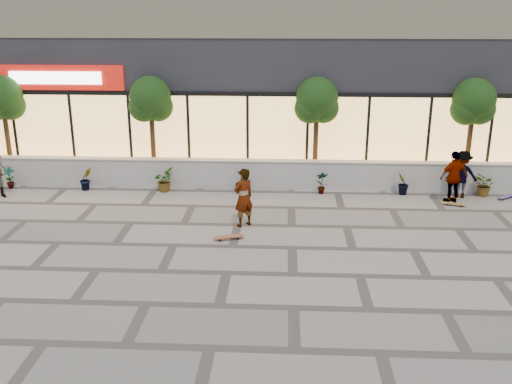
{
  "coord_description": "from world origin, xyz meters",
  "views": [
    {
      "loc": [
        1.39,
        -12.69,
        6.24
      ],
      "look_at": [
        0.6,
        2.5,
        1.3
      ],
      "focal_mm": 40.0,
      "sensor_mm": 36.0,
      "label": 1
    }
  ],
  "objects_px": {
    "tree_mideast": "(317,103)",
    "skater_right_far": "(462,174)",
    "tree_west": "(2,100)",
    "skateboard_right_far": "(506,197)",
    "skateboard_center": "(229,237)",
    "tree_midwest": "(151,102)",
    "skater_right_near": "(454,177)",
    "skateboard_right_near": "(454,204)",
    "skater_center": "(244,198)",
    "tree_east": "(474,104)"
  },
  "relations": [
    {
      "from": "tree_midwest",
      "to": "skater_right_near",
      "type": "distance_m",
      "value": 10.89
    },
    {
      "from": "skater_center",
      "to": "skateboard_right_far",
      "type": "distance_m",
      "value": 9.31
    },
    {
      "from": "skater_right_far",
      "to": "skateboard_center",
      "type": "bearing_deg",
      "value": 42.5
    },
    {
      "from": "skater_center",
      "to": "skater_right_near",
      "type": "distance_m",
      "value": 7.26
    },
    {
      "from": "skater_center",
      "to": "skater_right_near",
      "type": "relative_size",
      "value": 1.01
    },
    {
      "from": "tree_west",
      "to": "skateboard_right_far",
      "type": "relative_size",
      "value": 5.49
    },
    {
      "from": "tree_west",
      "to": "skateboard_center",
      "type": "bearing_deg",
      "value": -32.3
    },
    {
      "from": "tree_mideast",
      "to": "skateboard_right_far",
      "type": "relative_size",
      "value": 5.49
    },
    {
      "from": "tree_mideast",
      "to": "skateboard_right_near",
      "type": "xyz_separation_m",
      "value": [
        4.5,
        -2.34,
        -2.91
      ]
    },
    {
      "from": "skateboard_right_near",
      "to": "tree_mideast",
      "type": "bearing_deg",
      "value": 170.66
    },
    {
      "from": "tree_west",
      "to": "tree_east",
      "type": "xyz_separation_m",
      "value": [
        17.0,
        0.0,
        0.0
      ]
    },
    {
      "from": "skater_center",
      "to": "skater_right_far",
      "type": "xyz_separation_m",
      "value": [
        7.25,
        3.08,
        -0.07
      ]
    },
    {
      "from": "skater_right_near",
      "to": "skateboard_right_far",
      "type": "distance_m",
      "value": 2.18
    },
    {
      "from": "tree_mideast",
      "to": "skateboard_right_near",
      "type": "relative_size",
      "value": 5.41
    },
    {
      "from": "tree_mideast",
      "to": "skater_right_far",
      "type": "distance_m",
      "value": 5.57
    },
    {
      "from": "tree_mideast",
      "to": "skateboard_right_near",
      "type": "bearing_deg",
      "value": -27.48
    },
    {
      "from": "skateboard_right_far",
      "to": "tree_mideast",
      "type": "bearing_deg",
      "value": 131.57
    },
    {
      "from": "skateboard_center",
      "to": "tree_mideast",
      "type": "bearing_deg",
      "value": 46.68
    },
    {
      "from": "skater_right_near",
      "to": "skateboard_right_near",
      "type": "height_order",
      "value": "skater_right_near"
    },
    {
      "from": "skater_right_far",
      "to": "skateboard_right_far",
      "type": "height_order",
      "value": "skater_right_far"
    },
    {
      "from": "skater_right_far",
      "to": "skateboard_center",
      "type": "relative_size",
      "value": 1.88
    },
    {
      "from": "tree_mideast",
      "to": "skater_center",
      "type": "xyz_separation_m",
      "value": [
        -2.31,
        -4.48,
        -2.1
      ]
    },
    {
      "from": "tree_mideast",
      "to": "tree_east",
      "type": "relative_size",
      "value": 1.0
    },
    {
      "from": "tree_west",
      "to": "tree_east",
      "type": "height_order",
      "value": "same"
    },
    {
      "from": "tree_west",
      "to": "tree_mideast",
      "type": "height_order",
      "value": "same"
    },
    {
      "from": "tree_mideast",
      "to": "skateboard_right_far",
      "type": "xyz_separation_m",
      "value": [
        6.47,
        -1.5,
        -2.91
      ]
    },
    {
      "from": "tree_west",
      "to": "skater_right_far",
      "type": "relative_size",
      "value": 2.4
    },
    {
      "from": "tree_mideast",
      "to": "tree_east",
      "type": "xyz_separation_m",
      "value": [
        5.5,
        0.0,
        0.0
      ]
    },
    {
      "from": "tree_mideast",
      "to": "tree_east",
      "type": "height_order",
      "value": "same"
    },
    {
      "from": "tree_midwest",
      "to": "skater_right_near",
      "type": "relative_size",
      "value": 2.22
    },
    {
      "from": "skateboard_right_far",
      "to": "skateboard_center",
      "type": "bearing_deg",
      "value": 168.75
    },
    {
      "from": "tree_midwest",
      "to": "tree_mideast",
      "type": "height_order",
      "value": "same"
    },
    {
      "from": "skater_right_far",
      "to": "skateboard_right_near",
      "type": "height_order",
      "value": "skater_right_far"
    },
    {
      "from": "skater_right_far",
      "to": "tree_midwest",
      "type": "bearing_deg",
      "value": 6.32
    },
    {
      "from": "tree_midwest",
      "to": "skater_center",
      "type": "distance_m",
      "value": 6.17
    },
    {
      "from": "skater_right_near",
      "to": "skateboard_right_near",
      "type": "distance_m",
      "value": 0.89
    },
    {
      "from": "tree_west",
      "to": "tree_mideast",
      "type": "xyz_separation_m",
      "value": [
        11.5,
        0.0,
        0.0
      ]
    },
    {
      "from": "skater_right_far",
      "to": "skater_center",
      "type": "bearing_deg",
      "value": 36.67
    },
    {
      "from": "tree_midwest",
      "to": "tree_west",
      "type": "bearing_deg",
      "value": 180.0
    },
    {
      "from": "tree_west",
      "to": "skater_center",
      "type": "xyz_separation_m",
      "value": [
        9.19,
        -4.48,
        -2.1
      ]
    },
    {
      "from": "skater_right_near",
      "to": "skater_center",
      "type": "bearing_deg",
      "value": 0.96
    },
    {
      "from": "skateboard_center",
      "to": "tree_midwest",
      "type": "bearing_deg",
      "value": 102.99
    },
    {
      "from": "tree_midwest",
      "to": "skater_right_near",
      "type": "height_order",
      "value": "tree_midwest"
    },
    {
      "from": "tree_midwest",
      "to": "skater_right_far",
      "type": "distance_m",
      "value": 11.24
    },
    {
      "from": "tree_west",
      "to": "skateboard_right_far",
      "type": "distance_m",
      "value": 18.27
    },
    {
      "from": "skater_right_far",
      "to": "skateboard_right_near",
      "type": "bearing_deg",
      "value": 78.74
    },
    {
      "from": "tree_west",
      "to": "tree_midwest",
      "type": "height_order",
      "value": "same"
    },
    {
      "from": "skateboard_center",
      "to": "skater_right_near",
      "type": "bearing_deg",
      "value": 8.88
    },
    {
      "from": "skater_right_near",
      "to": "skateboard_right_far",
      "type": "height_order",
      "value": "skater_right_near"
    },
    {
      "from": "tree_west",
      "to": "tree_east",
      "type": "relative_size",
      "value": 1.0
    }
  ]
}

